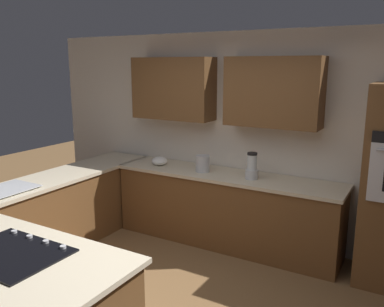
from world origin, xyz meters
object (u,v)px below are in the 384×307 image
(mixing_bowl, at_px, (159,161))
(kettle, at_px, (203,164))
(cooktop, at_px, (11,253))
(blender, at_px, (252,168))
(sink_unit, at_px, (0,190))

(mixing_bowl, height_order, kettle, kettle)
(cooktop, relative_size, mixing_bowl, 3.70)
(cooktop, distance_m, mixing_bowl, 2.69)
(cooktop, distance_m, blender, 2.74)
(sink_unit, distance_m, cooktop, 1.58)
(cooktop, xyz_separation_m, mixing_bowl, (0.56, -2.64, 0.05))
(sink_unit, bearing_deg, kettle, -128.60)
(blender, xyz_separation_m, mixing_bowl, (1.30, 0.00, -0.08))
(sink_unit, xyz_separation_m, kettle, (-1.43, -1.79, 0.08))
(cooktop, bearing_deg, kettle, -91.94)
(sink_unit, height_order, kettle, sink_unit)
(cooktop, height_order, blender, blender)
(blender, distance_m, mixing_bowl, 1.30)
(blender, relative_size, kettle, 1.53)
(sink_unit, relative_size, cooktop, 0.92)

